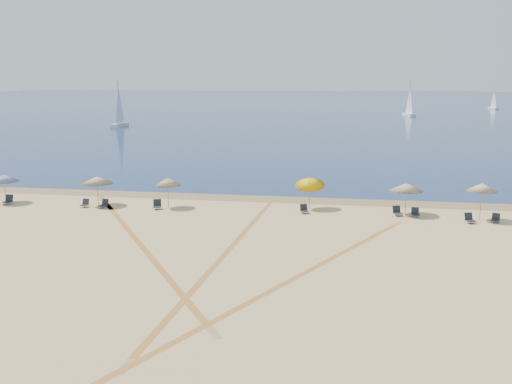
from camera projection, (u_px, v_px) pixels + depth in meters
ground at (170, 324)px, 22.12m from camera, size 160.00×160.00×0.00m
ocean at (338, 101)px, 239.70m from camera, size 500.00×500.00×0.00m
wet_sand at (264, 198)px, 45.33m from camera, size 500.00×500.00×0.00m
umbrella_0 at (4, 178)px, 43.41m from camera, size 2.19×2.19×2.25m
umbrella_1 at (97, 180)px, 42.53m from camera, size 2.32×2.32×2.26m
umbrella_2 at (168, 182)px, 41.78m from camera, size 1.90×1.92×2.28m
umbrella_3 at (310, 182)px, 41.36m from camera, size 2.13×2.20×2.62m
umbrella_4 at (406, 187)px, 39.62m from camera, size 2.34×2.34×2.28m
umbrella_5 at (482, 187)px, 37.99m from camera, size 2.00×2.00×2.59m
chair_1 at (8, 200)px, 43.27m from camera, size 0.61×0.71×0.70m
chair_2 at (85, 203)px, 42.27m from camera, size 0.51×0.60×0.60m
chair_3 at (104, 204)px, 42.00m from camera, size 0.67×0.73×0.65m
chair_4 at (157, 205)px, 41.62m from camera, size 0.76×0.82×0.69m
chair_5 at (304, 209)px, 40.30m from camera, size 0.71×0.76×0.63m
chair_6 at (397, 211)px, 39.61m from camera, size 0.75×0.81×0.67m
chair_7 at (415, 213)px, 39.34m from camera, size 0.53×0.62×0.62m
chair_8 at (470, 219)px, 37.57m from camera, size 0.75×0.81×0.67m
chair_9 at (496, 218)px, 37.74m from camera, size 0.67×0.72×0.60m
sailboat_0 at (119, 113)px, 112.66m from camera, size 1.57×5.95×8.84m
sailboat_1 at (494, 102)px, 177.20m from camera, size 2.33×4.78×6.90m
sailboat_2 at (409, 105)px, 145.64m from camera, size 3.05×6.01×8.68m
tire_tracks at (211, 255)px, 30.84m from camera, size 48.16×45.24×0.00m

